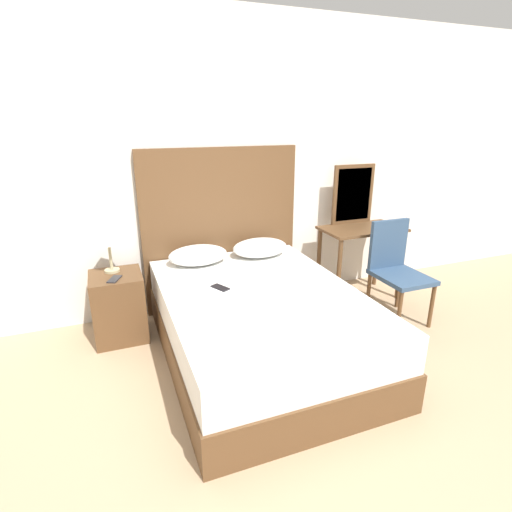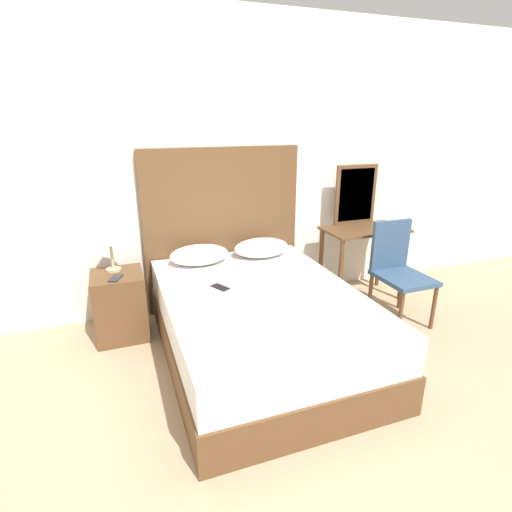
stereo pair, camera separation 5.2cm
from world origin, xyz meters
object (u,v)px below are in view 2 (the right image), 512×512
Objects in this scene: nightstand at (120,305)px; phone_on_nightstand at (116,278)px; vanity_desk at (363,243)px; table_lamp at (109,232)px; phone_on_bed at (220,287)px; chair at (398,267)px; bed at (260,324)px.

phone_on_nightstand is (-0.01, -0.11, 0.29)m from nightstand.
vanity_desk is (2.37, -0.03, 0.31)m from nightstand.
table_lamp is 2.66× the size of phone_on_nightstand.
phone_on_bed is 0.20× the size of vanity_desk.
chair is (1.67, 0.01, -0.05)m from phone_on_bed.
nightstand is 2.39m from vanity_desk.
phone_on_bed is at bearing -162.98° from vanity_desk.
nightstand is 2.48m from chair.
bed is 11.96× the size of phone_on_nightstand.
table_lamp is 0.54× the size of vanity_desk.
phone_on_bed is at bearing -29.47° from phone_on_nightstand.
phone_on_bed reaches higher than bed.
phone_on_bed is 0.29× the size of nightstand.
table_lamp is 2.53m from chair.
vanity_desk is at bearing 1.84° from phone_on_nightstand.
table_lamp is 2.41m from vanity_desk.
vanity_desk reaches higher than bed.
table_lamp reaches higher than bed.
phone_on_nightstand is at bearing -87.26° from table_lamp.
vanity_desk is at bearing -2.77° from table_lamp.
bed is at bearing -30.21° from phone_on_nightstand.
bed is 2.43× the size of vanity_desk.
table_lamp is at bearing 142.62° from bed.
table_lamp is 0.49× the size of chair.
table_lamp is at bearing 177.23° from vanity_desk.
chair is at bearing 7.24° from bed.
vanity_desk is (1.63, 0.50, 0.04)m from phone_on_bed.
vanity_desk reaches higher than nightstand.
phone_on_bed is 0.38× the size of table_lamp.
chair is at bearing -13.96° from table_lamp.
bed is 1.43m from chair.
bed is at bearing -172.76° from chair.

